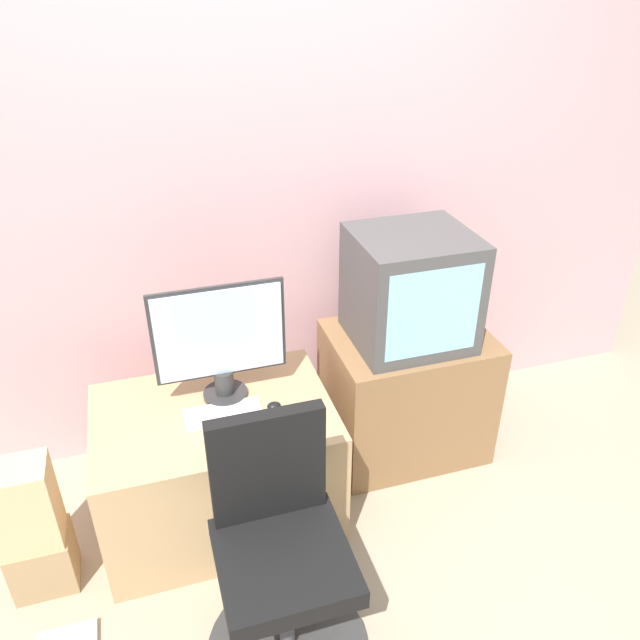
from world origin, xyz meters
The scene contains 10 objects.
wall_back centered at (0.00, 1.32, 1.30)m, with size 4.40×0.05×2.60m.
desk centered at (-0.26, 0.74, 0.28)m, with size 0.92×0.64×0.55m.
side_stand centered at (0.65, 0.93, 0.31)m, with size 0.71×0.53×0.62m.
main_monitor centered at (-0.20, 0.82, 0.81)m, with size 0.51×0.17×0.49m.
keyboard centered at (-0.22, 0.70, 0.56)m, with size 0.30×0.13×0.01m.
mouse centered at (-0.03, 0.68, 0.57)m, with size 0.05×0.04×0.03m.
crt_tv centered at (0.63, 0.91, 0.86)m, with size 0.48×0.45×0.49m.
office_chair centered at (-0.15, 0.10, 0.37)m, with size 0.55×0.55×0.90m.
cardboard_box_lower centered at (-0.95, 0.60, 0.12)m, with size 0.22×0.18×0.24m.
cardboard_box_upper centered at (-0.95, 0.60, 0.41)m, with size 0.21×0.17×0.34m.
Camera 1 is at (-0.43, -1.20, 2.07)m, focal length 35.00 mm.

